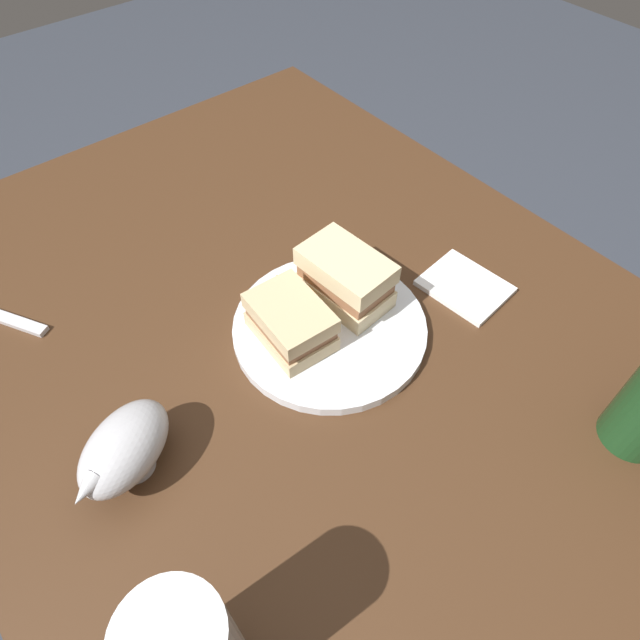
{
  "coord_description": "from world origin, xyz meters",
  "views": [
    {
      "loc": [
        0.34,
        -0.26,
        1.29
      ],
      "look_at": [
        0.0,
        0.01,
        0.76
      ],
      "focal_mm": 30.79,
      "sensor_mm": 36.0,
      "label": 1
    }
  ],
  "objects_px": {
    "sandwich_half_left": "(345,278)",
    "sandwich_half_right": "(291,322)",
    "gravy_boat": "(124,449)",
    "napkin": "(465,286)",
    "plate": "(330,328)"
  },
  "relations": [
    {
      "from": "gravy_boat",
      "to": "sandwich_half_right",
      "type": "bearing_deg",
      "value": 96.02
    },
    {
      "from": "sandwich_half_left",
      "to": "napkin",
      "type": "distance_m",
      "value": 0.18
    },
    {
      "from": "sandwich_half_left",
      "to": "sandwich_half_right",
      "type": "distance_m",
      "value": 0.1
    },
    {
      "from": "sandwich_half_left",
      "to": "gravy_boat",
      "type": "bearing_deg",
      "value": -84.26
    },
    {
      "from": "plate",
      "to": "napkin",
      "type": "bearing_deg",
      "value": 72.51
    },
    {
      "from": "napkin",
      "to": "sandwich_half_right",
      "type": "bearing_deg",
      "value": -107.52
    },
    {
      "from": "sandwich_half_right",
      "to": "napkin",
      "type": "height_order",
      "value": "sandwich_half_right"
    },
    {
      "from": "sandwich_half_left",
      "to": "sandwich_half_right",
      "type": "xyz_separation_m",
      "value": [
        0.01,
        -0.1,
        -0.01
      ]
    },
    {
      "from": "sandwich_half_right",
      "to": "napkin",
      "type": "relative_size",
      "value": 0.99
    },
    {
      "from": "plate",
      "to": "sandwich_half_right",
      "type": "relative_size",
      "value": 2.3
    },
    {
      "from": "napkin",
      "to": "sandwich_half_left",
      "type": "bearing_deg",
      "value": -119.98
    },
    {
      "from": "sandwich_half_left",
      "to": "napkin",
      "type": "relative_size",
      "value": 1.12
    },
    {
      "from": "plate",
      "to": "sandwich_half_right",
      "type": "distance_m",
      "value": 0.06
    },
    {
      "from": "gravy_boat",
      "to": "napkin",
      "type": "relative_size",
      "value": 1.24
    },
    {
      "from": "gravy_boat",
      "to": "napkin",
      "type": "height_order",
      "value": "gravy_boat"
    }
  ]
}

